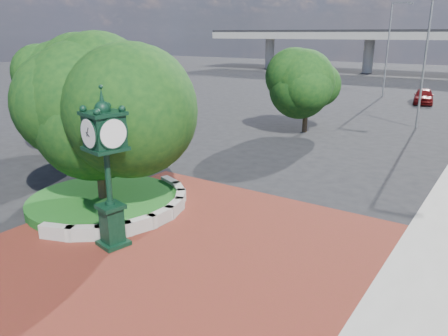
% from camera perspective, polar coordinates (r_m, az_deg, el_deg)
% --- Properties ---
extents(ground, '(200.00, 200.00, 0.00)m').
position_cam_1_polar(ground, '(15.73, -3.22, -8.83)').
color(ground, black).
rests_on(ground, ground).
extents(plaza, '(12.00, 12.00, 0.04)m').
position_cam_1_polar(plaza, '(15.02, -5.56, -10.12)').
color(plaza, maroon).
rests_on(plaza, ground).
extents(planter_wall, '(2.96, 6.77, 0.54)m').
position_cam_1_polar(planter_wall, '(17.26, -10.46, -5.68)').
color(planter_wall, '#9E9B93').
rests_on(planter_wall, ground).
extents(grass_bed, '(6.10, 6.10, 0.40)m').
position_cam_1_polar(grass_bed, '(18.87, -15.46, -4.24)').
color(grass_bed, '#144817').
rests_on(grass_bed, ground).
extents(tree_planter, '(5.20, 5.20, 6.33)m').
position_cam_1_polar(tree_planter, '(17.92, -16.36, 6.32)').
color(tree_planter, '#38281C').
rests_on(tree_planter, ground).
extents(tree_northwest, '(5.60, 5.60, 6.93)m').
position_cam_1_polar(tree_northwest, '(27.16, -19.34, 10.40)').
color(tree_northwest, '#38281C').
rests_on(tree_northwest, ground).
extents(tree_street, '(4.40, 4.40, 5.45)m').
position_cam_1_polar(tree_street, '(32.03, 10.77, 10.34)').
color(tree_street, '#38281C').
rests_on(tree_street, ground).
extents(post_clock, '(1.28, 1.28, 5.32)m').
position_cam_1_polar(post_clock, '(14.42, -15.04, 0.61)').
color(post_clock, black).
rests_on(post_clock, ground).
extents(parked_car, '(2.57, 4.79, 1.55)m').
position_cam_1_polar(parked_car, '(49.37, 24.63, 8.53)').
color(parked_car, '#5B0D0E').
rests_on(parked_car, ground).
extents(street_lamp_near, '(2.08, 0.31, 9.25)m').
position_cam_1_polar(street_lamp_near, '(35.89, 25.20, 13.27)').
color(street_lamp_near, slate).
rests_on(street_lamp_near, ground).
extents(street_lamp_far, '(2.26, 0.29, 10.07)m').
position_cam_1_polar(street_lamp_far, '(53.03, 20.92, 15.04)').
color(street_lamp_far, slate).
rests_on(street_lamp_far, ground).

